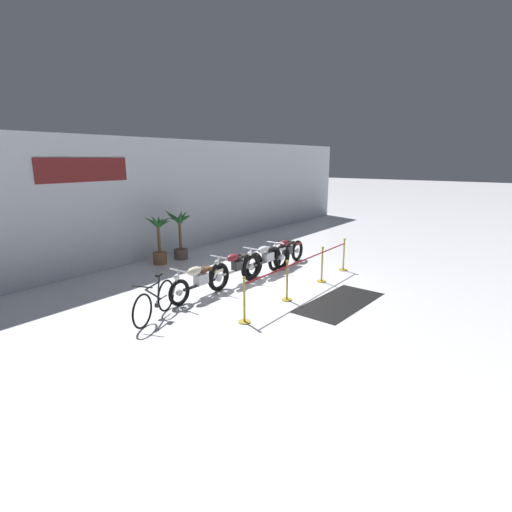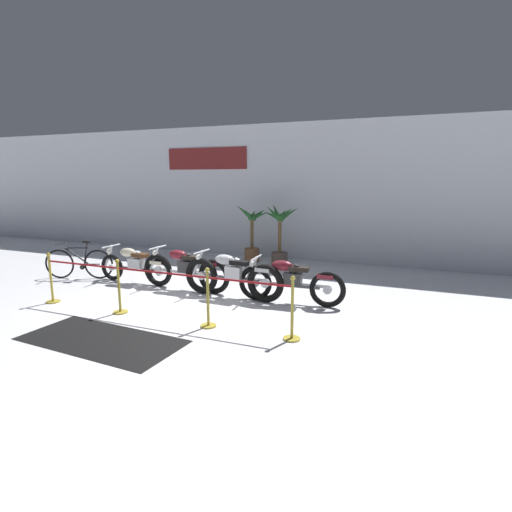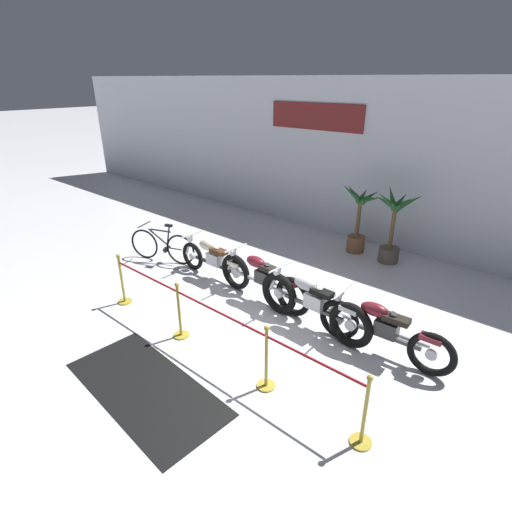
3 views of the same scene
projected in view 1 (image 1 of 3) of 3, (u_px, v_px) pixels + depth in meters
The scene contains 14 objects.
ground_plane at pixel (268, 283), 11.57m from camera, with size 120.00×120.00×0.00m, color silver.
back_wall at pixel (148, 199), 13.99m from camera, with size 28.00×0.29×4.20m.
motorcycle_cream_0 at pixel (199, 281), 10.22m from camera, with size 2.10×0.62×0.91m.
motorcycle_maroon_1 at pixel (237, 268), 11.33m from camera, with size 2.32×0.62×0.97m.
motorcycle_silver_2 at pixel (267, 260), 12.25m from camera, with size 2.37×0.62×0.99m.
motorcycle_maroon_3 at pixel (286, 252), 13.30m from camera, with size 2.26×0.62×0.94m.
bicycle at pixel (155, 302), 8.87m from camera, with size 1.68×0.71×0.98m.
potted_palm_left_of_row at pixel (159, 239), 13.42m from camera, with size 1.07×0.92×1.80m.
potted_palm_right_of_row at pixel (180, 233), 14.09m from camera, with size 1.07×1.13×1.86m.
stanchion_far_left at pixel (281, 278), 9.78m from camera, with size 5.31×0.28×1.05m.
stanchion_mid_left at pixel (287, 287), 10.07m from camera, with size 0.28×0.28×1.05m.
stanchion_mid_right at pixel (322, 270), 11.58m from camera, with size 0.28×0.28×1.05m.
stanchion_far_right at pixel (344, 259), 12.77m from camera, with size 0.28×0.28×1.05m.
floor_banner at pixel (340, 302), 9.97m from camera, with size 2.70×1.21×0.01m, color black.
Camera 1 is at (-9.13, -6.23, 3.51)m, focal length 28.00 mm.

